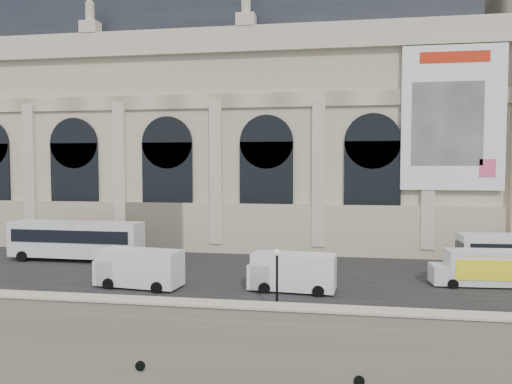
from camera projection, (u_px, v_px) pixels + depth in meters
The scene contains 9 objects.
quay at pixel (234, 258), 62.73m from camera, with size 160.00×70.00×6.00m, color gray.
street at pixel (183, 269), 41.87m from camera, with size 160.00×24.00×0.06m, color #2D2D2D.
parapet at pixel (111, 308), 28.63m from camera, with size 160.00×1.40×1.21m.
museum at pixel (177, 123), 58.66m from camera, with size 69.00×18.70×29.10m.
bus_left at pixel (76, 239), 45.31m from camera, with size 12.35×3.01×3.62m.
van_b at pixel (136, 268), 35.75m from camera, with size 6.39×3.13×2.74m.
van_c at pixel (288, 272), 34.66m from camera, with size 6.12×2.84×2.65m.
box_truck at pixel (480, 268), 36.05m from camera, with size 6.68×2.69×2.64m.
lamp_right at pixel (277, 283), 29.08m from camera, with size 0.40×0.40×3.94m.
Camera 1 is at (12.78, -25.89, 14.90)m, focal length 35.00 mm.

